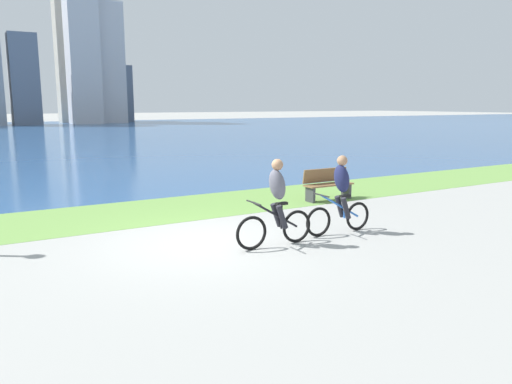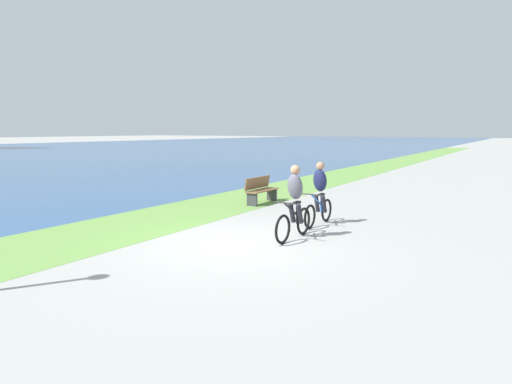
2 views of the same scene
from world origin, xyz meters
name	(u,v)px [view 2 (image 2 of 2)]	position (x,y,z in m)	size (l,w,h in m)	color
ground_plane	(235,243)	(0.00, 0.00, 0.00)	(300.00, 300.00, 0.00)	#9E9E99
grass_strip_bayside	(129,226)	(0.00, 3.37, 0.00)	(120.00, 3.10, 0.01)	#6B9947
cyclist_lead	(295,203)	(1.08, -0.91, 0.84)	(1.69, 0.52, 1.70)	black
cyclist_trailing	(319,193)	(2.78, -0.77, 0.83)	(1.69, 0.52, 1.66)	black
bench_near_path	(261,190)	(4.88, 2.31, 0.45)	(1.50, 0.47, 0.90)	brown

